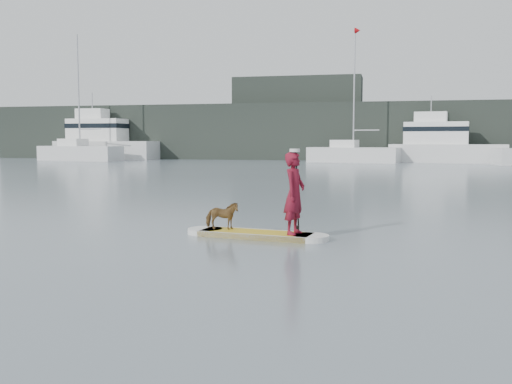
% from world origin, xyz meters
% --- Properties ---
extents(ground, '(140.00, 140.00, 0.00)m').
position_xyz_m(ground, '(0.00, 0.00, 0.00)').
color(ground, slate).
rests_on(ground, ground).
extents(paddleboard, '(3.27, 1.16, 0.12)m').
position_xyz_m(paddleboard, '(-2.97, 3.08, 0.06)').
color(paddleboard, gold).
rests_on(paddleboard, ground).
extents(paddler, '(0.55, 0.72, 1.76)m').
position_xyz_m(paddler, '(-2.09, 2.95, 1.00)').
color(paddler, maroon).
rests_on(paddler, paddleboard).
extents(white_cap, '(0.22, 0.22, 0.07)m').
position_xyz_m(white_cap, '(-2.09, 2.95, 1.92)').
color(white_cap, silver).
rests_on(white_cap, paddler).
extents(dog, '(0.80, 0.48, 0.63)m').
position_xyz_m(dog, '(-3.79, 3.20, 0.43)').
color(dog, brown).
rests_on(dog, paddleboard).
extents(paddle, '(0.10, 0.30, 2.00)m').
position_xyz_m(paddle, '(-2.08, 3.28, 0.80)').
color(paddle, black).
rests_on(paddle, ground).
extents(sailboat_a, '(9.12, 4.07, 12.78)m').
position_xyz_m(sailboat_a, '(-31.14, 44.19, 0.89)').
color(sailboat_a, silver).
rests_on(sailboat_a, ground).
extents(sailboat_d, '(8.88, 4.30, 12.56)m').
position_xyz_m(sailboat_d, '(-3.43, 45.90, 0.90)').
color(sailboat_d, silver).
rests_on(sailboat_d, ground).
extents(motor_yacht_a, '(10.85, 4.72, 6.30)m').
position_xyz_m(motor_yacht_a, '(4.85, 47.44, 1.77)').
color(motor_yacht_a, silver).
rests_on(motor_yacht_a, ground).
extents(motor_yacht_b, '(11.10, 3.89, 7.30)m').
position_xyz_m(motor_yacht_b, '(-30.72, 48.36, 2.05)').
color(motor_yacht_b, silver).
rests_on(motor_yacht_b, ground).
extents(shore_mass, '(90.00, 6.00, 6.00)m').
position_xyz_m(shore_mass, '(0.00, 53.00, 3.00)').
color(shore_mass, black).
rests_on(shore_mass, ground).
extents(shore_building_west, '(14.00, 4.00, 9.00)m').
position_xyz_m(shore_building_west, '(-10.00, 54.00, 4.50)').
color(shore_building_west, black).
rests_on(shore_building_west, ground).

